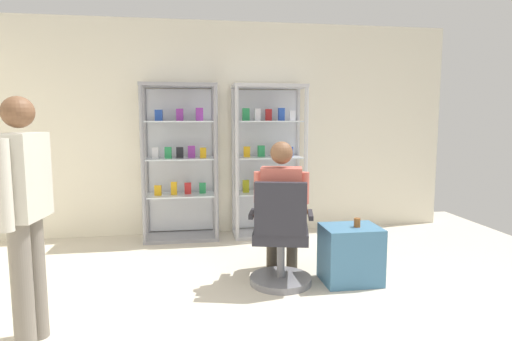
{
  "coord_description": "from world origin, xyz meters",
  "views": [
    {
      "loc": [
        -0.44,
        -2.56,
        1.5
      ],
      "look_at": [
        0.18,
        1.39,
        1.0
      ],
      "focal_mm": 29.98,
      "sensor_mm": 36.0,
      "label": 1
    }
  ],
  "objects": [
    {
      "name": "office_chair",
      "position": [
        0.35,
        1.04,
        0.39
      ],
      "size": [
        0.62,
        0.59,
        0.96
      ],
      "color": "slate",
      "rests_on": "ground"
    },
    {
      "name": "standing_customer",
      "position": [
        -1.49,
        0.32,
        0.93
      ],
      "size": [
        0.26,
        0.52,
        1.63
      ],
      "color": "slate",
      "rests_on": "ground"
    },
    {
      "name": "tea_glass",
      "position": [
        1.04,
        1.0,
        0.56
      ],
      "size": [
        0.06,
        0.06,
        0.08
      ],
      "primitive_type": "cylinder",
      "color": "brown",
      "rests_on": "storage_crate"
    },
    {
      "name": "display_cabinet_left",
      "position": [
        -0.55,
        2.76,
        0.96
      ],
      "size": [
        0.9,
        0.45,
        1.9
      ],
      "color": "gray",
      "rests_on": "ground"
    },
    {
      "name": "storage_crate",
      "position": [
        0.99,
        1.03,
        0.26
      ],
      "size": [
        0.51,
        0.41,
        0.52
      ],
      "primitive_type": "cube",
      "color": "teal",
      "rests_on": "ground"
    },
    {
      "name": "back_wall",
      "position": [
        0.0,
        3.0,
        1.35
      ],
      "size": [
        6.0,
        0.1,
        2.7
      ],
      "primitive_type": "cube",
      "color": "silver",
      "rests_on": "ground"
    },
    {
      "name": "seated_shopkeeper",
      "position": [
        0.39,
        1.2,
        0.71
      ],
      "size": [
        0.55,
        0.62,
        1.29
      ],
      "color": "#3F382D",
      "rests_on": "ground"
    },
    {
      "name": "display_cabinet_right",
      "position": [
        0.55,
        2.76,
        0.97
      ],
      "size": [
        0.9,
        0.45,
        1.9
      ],
      "color": "#B7B7BC",
      "rests_on": "ground"
    }
  ]
}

